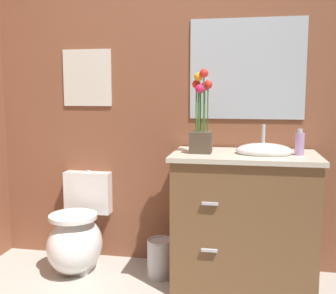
{
  "coord_description": "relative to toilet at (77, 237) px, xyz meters",
  "views": [
    {
      "loc": [
        0.51,
        -1.46,
        1.29
      ],
      "look_at": [
        0.02,
        1.17,
        0.93
      ],
      "focal_mm": 44.0,
      "sensor_mm": 36.0,
      "label": 1
    }
  ],
  "objects": [
    {
      "name": "flower_vase",
      "position": [
        0.9,
        -0.05,
        0.84
      ],
      "size": [
        0.14,
        0.14,
        0.54
      ],
      "color": "#4C3D2D",
      "rests_on": "vanity_cabinet"
    },
    {
      "name": "soap_bottle",
      "position": [
        1.52,
        -0.04,
        0.73
      ],
      "size": [
        0.06,
        0.06,
        0.17
      ],
      "color": "#B28CBF",
      "rests_on": "vanity_cabinet"
    },
    {
      "name": "wall_poster",
      "position": [
        0.0,
        0.27,
        1.15
      ],
      "size": [
        0.38,
        0.01,
        0.42
      ],
      "primitive_type": "cube",
      "color": "silver"
    },
    {
      "name": "toilet",
      "position": [
        0.0,
        0.0,
        0.0
      ],
      "size": [
        0.38,
        0.59,
        0.69
      ],
      "color": "white",
      "rests_on": "ground_plane"
    },
    {
      "name": "vanity_cabinet",
      "position": [
        1.19,
        -0.03,
        0.22
      ],
      "size": [
        0.94,
        0.56,
        1.07
      ],
      "color": "brown",
      "rests_on": "ground_plane"
    },
    {
      "name": "wall_back",
      "position": [
        0.87,
        0.3,
        1.01
      ],
      "size": [
        4.26,
        0.05,
        2.5
      ],
      "primitive_type": "cube",
      "color": "brown",
      "rests_on": "ground_plane"
    },
    {
      "name": "wall_mirror",
      "position": [
        1.19,
        0.27,
        1.21
      ],
      "size": [
        0.8,
        0.01,
        0.7
      ],
      "primitive_type": "cube",
      "color": "#B2BCC6"
    },
    {
      "name": "trash_bin",
      "position": [
        0.62,
        -0.02,
        -0.11
      ],
      "size": [
        0.18,
        0.18,
        0.27
      ],
      "color": "#B7B7BC",
      "rests_on": "ground_plane"
    }
  ]
}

